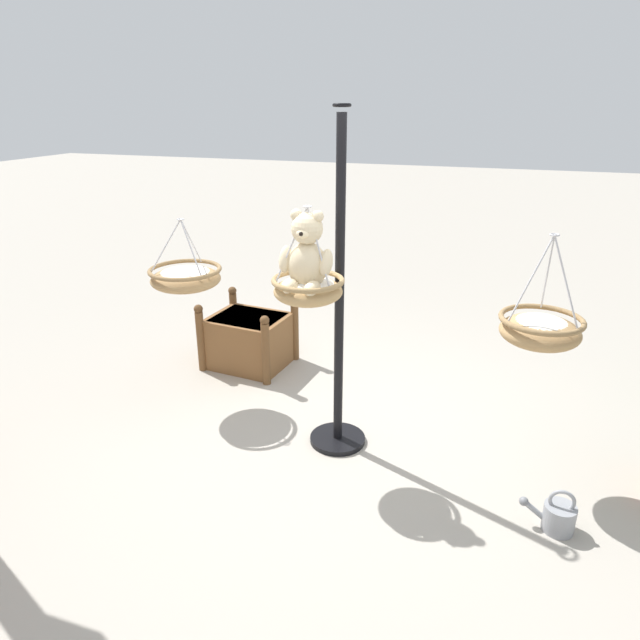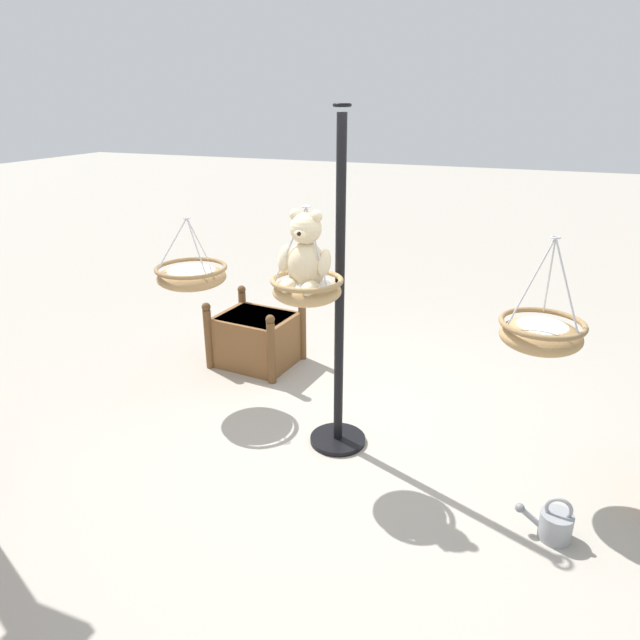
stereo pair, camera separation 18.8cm
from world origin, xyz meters
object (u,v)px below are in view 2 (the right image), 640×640
at_px(wooden_planter_box, 256,337).
at_px(hanging_basket_right_low, 192,276).
at_px(hanging_basket_left_high, 541,334).
at_px(watering_can, 554,524).
at_px(hanging_basket_with_teddy, 307,289).
at_px(display_pole_central, 339,351).
at_px(teddy_bear, 305,256).

bearing_deg(wooden_planter_box, hanging_basket_right_low, 76.32).
bearing_deg(hanging_basket_left_high, watering_can, 113.04).
bearing_deg(wooden_planter_box, watering_can, 151.47).
xyz_separation_m(hanging_basket_with_teddy, watering_can, (-1.76, 0.26, -1.24)).
bearing_deg(display_pole_central, wooden_planter_box, -39.81).
xyz_separation_m(hanging_basket_with_teddy, wooden_planter_box, (1.12, -1.31, -1.06)).
xyz_separation_m(hanging_basket_left_high, watering_can, (-0.23, 0.54, -1.03)).
xyz_separation_m(teddy_bear, watering_can, (-1.76, 0.23, -1.48)).
bearing_deg(teddy_bear, watering_can, 172.49).
bearing_deg(hanging_basket_right_low, hanging_basket_with_teddy, 157.44).
relative_size(teddy_bear, hanging_basket_left_high, 0.72).
height_order(teddy_bear, wooden_planter_box, teddy_bear).
relative_size(hanging_basket_with_teddy, teddy_bear, 1.23).
bearing_deg(display_pole_central, hanging_basket_right_low, -11.39).
height_order(hanging_basket_left_high, hanging_basket_right_low, hanging_basket_left_high).
distance_m(hanging_basket_with_teddy, watering_can, 2.17).
height_order(hanging_basket_with_teddy, watering_can, hanging_basket_with_teddy).
xyz_separation_m(display_pole_central, wooden_planter_box, (1.27, -1.06, -0.51)).
distance_m(teddy_bear, watering_can, 2.31).
height_order(teddy_bear, hanging_basket_right_low, teddy_bear).
height_order(hanging_basket_right_low, wooden_planter_box, hanging_basket_right_low).
bearing_deg(hanging_basket_right_low, watering_can, 165.38).
relative_size(hanging_basket_with_teddy, wooden_planter_box, 0.76).
distance_m(display_pole_central, hanging_basket_with_teddy, 0.62).
distance_m(display_pole_central, wooden_planter_box, 1.73).
bearing_deg(display_pole_central, hanging_basket_left_high, -178.50).
distance_m(display_pole_central, teddy_bear, 0.84).
relative_size(display_pole_central, teddy_bear, 4.65).
relative_size(hanging_basket_left_high, watering_can, 2.17).
height_order(display_pole_central, hanging_basket_left_high, display_pole_central).
distance_m(hanging_basket_left_high, watering_can, 1.19).
distance_m(wooden_planter_box, watering_can, 3.29).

